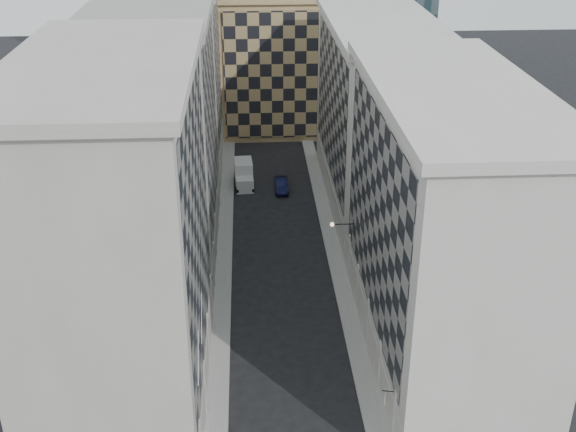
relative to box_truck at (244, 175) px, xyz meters
name	(u,v)px	position (x,y,z in m)	size (l,w,h in m)	color
sidewalk_west	(224,256)	(-1.95, -17.03, -1.12)	(1.50, 100.00, 0.15)	gray
sidewalk_east	(334,253)	(8.55, -17.03, -1.12)	(1.50, 100.00, 0.15)	gray
bldg_left_a	(122,244)	(-7.58, -36.03, 10.63)	(10.80, 22.80, 23.70)	#A7A096
bldg_left_b	(158,134)	(-7.58, -14.03, 10.13)	(10.80, 22.80, 22.70)	gray
bldg_left_c	(178,76)	(-7.58, 7.97, 9.63)	(10.80, 22.80, 21.70)	#A7A096
bldg_right_a	(441,227)	(14.18, -32.03, 9.13)	(10.80, 26.80, 20.70)	beige
bldg_right_b	(377,115)	(14.20, -5.03, 8.66)	(10.80, 28.80, 19.70)	beige
tan_block	(280,60)	(5.30, 20.87, 8.24)	(16.80, 14.80, 18.80)	tan
flagpoles_left	(200,337)	(-2.60, -41.03, 6.81)	(0.10, 6.33, 2.33)	gray
bracket_lamp	(334,224)	(7.68, -23.03, 5.01)	(1.98, 0.36, 0.36)	black
box_truck	(244,175)	(0.00, 0.00, 0.00)	(2.31, 5.10, 2.74)	silver
dark_car	(281,185)	(4.24, -1.89, -0.50)	(1.47, 4.22, 1.39)	black
shop_sign	(385,396)	(8.72, -42.12, 2.64)	(0.83, 0.73, 0.81)	black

